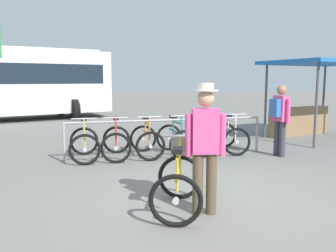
{
  "coord_description": "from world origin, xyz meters",
  "views": [
    {
      "loc": [
        -2.14,
        -4.53,
        1.77
      ],
      "look_at": [
        -0.27,
        0.88,
        1.0
      ],
      "focal_mm": 37.15,
      "sensor_mm": 36.0,
      "label": 1
    }
  ],
  "objects": [
    {
      "name": "racked_bike_orange",
      "position": [
        -0.03,
        3.1,
        0.37
      ],
      "size": [
        0.77,
        1.17,
        0.97
      ],
      "color": "black",
      "rests_on": "ground"
    },
    {
      "name": "ground_plane",
      "position": [
        0.0,
        0.0,
        0.0
      ],
      "size": [
        80.0,
        80.0,
        0.0
      ],
      "primitive_type": "plane",
      "color": "slate"
    },
    {
      "name": "racked_bike_white",
      "position": [
        2.07,
        2.95,
        0.37
      ],
      "size": [
        0.87,
        1.22,
        0.98
      ],
      "color": "black",
      "rests_on": "ground"
    },
    {
      "name": "racked_bike_yellow",
      "position": [
        1.37,
        3.0,
        0.37
      ],
      "size": [
        0.84,
        1.18,
        0.97
      ],
      "color": "black",
      "rests_on": "ground"
    },
    {
      "name": "racked_bike_lime",
      "position": [
        -1.42,
        3.19,
        0.37
      ],
      "size": [
        0.75,
        1.13,
        0.97
      ],
      "color": "black",
      "rests_on": "ground"
    },
    {
      "name": "market_stall",
      "position": [
        5.43,
        4.05,
        1.39
      ],
      "size": [
        3.43,
        2.77,
        2.3
      ],
      "color": "#4C4C51",
      "rests_on": "ground"
    },
    {
      "name": "pedestrian_with_backpack",
      "position": [
        2.86,
        2.11,
        0.94
      ],
      "size": [
        0.35,
        0.53,
        1.64
      ],
      "color": "#383842",
      "rests_on": "ground"
    },
    {
      "name": "featured_bicycle",
      "position": [
        -0.51,
        -0.24,
        0.45
      ],
      "size": [
        1.04,
        1.26,
        0.97
      ],
      "color": "black",
      "rests_on": "ground"
    },
    {
      "name": "racked_bike_red",
      "position": [
        -0.73,
        3.14,
        0.37
      ],
      "size": [
        0.86,
        1.2,
        0.97
      ],
      "color": "black",
      "rests_on": "ground"
    },
    {
      "name": "bike_rack_rail",
      "position": [
        0.41,
        2.89,
        0.7
      ],
      "size": [
        4.6,
        0.37,
        0.88
      ],
      "color": "#99999E",
      "rests_on": "ground"
    },
    {
      "name": "racked_bike_teal",
      "position": [
        0.67,
        3.05,
        0.37
      ],
      "size": [
        0.68,
        1.1,
        0.97
      ],
      "color": "black",
      "rests_on": "ground"
    },
    {
      "name": "person_with_featured_bike",
      "position": [
        -0.24,
        -0.51,
        0.95
      ],
      "size": [
        0.51,
        0.32,
        1.72
      ],
      "color": "brown",
      "rests_on": "ground"
    }
  ]
}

